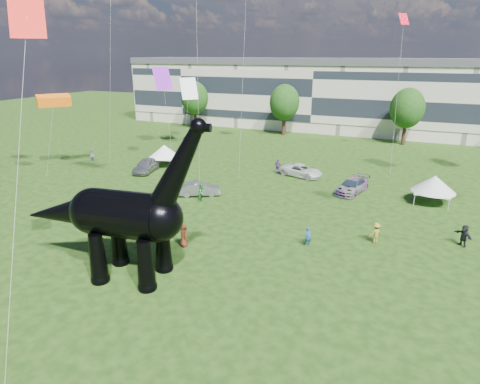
% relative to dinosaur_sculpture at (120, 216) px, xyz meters
% --- Properties ---
extents(ground, '(220.00, 220.00, 0.00)m').
position_rel_dinosaur_sculpture_xyz_m(ground, '(6.86, -2.93, -4.13)').
color(ground, '#16330C').
rests_on(ground, ground).
extents(terrace_row, '(78.00, 11.00, 12.00)m').
position_rel_dinosaur_sculpture_xyz_m(terrace_row, '(-1.14, 59.07, 1.87)').
color(terrace_row, beige).
rests_on(terrace_row, ground).
extents(tree_far_left, '(5.20, 5.20, 9.44)m').
position_rel_dinosaur_sculpture_xyz_m(tree_far_left, '(-23.14, 50.07, 2.16)').
color(tree_far_left, '#382314').
rests_on(tree_far_left, ground).
extents(tree_mid_left, '(5.20, 5.20, 9.44)m').
position_rel_dinosaur_sculpture_xyz_m(tree_mid_left, '(-5.14, 50.07, 2.16)').
color(tree_mid_left, '#382314').
rests_on(tree_mid_left, ground).
extents(tree_mid_right, '(5.20, 5.20, 9.44)m').
position_rel_dinosaur_sculpture_xyz_m(tree_mid_right, '(14.86, 50.07, 2.16)').
color(tree_mid_right, '#382314').
rests_on(tree_mid_right, ground).
extents(dinosaur_sculpture, '(13.45, 4.34, 10.95)m').
position_rel_dinosaur_sculpture_xyz_m(dinosaur_sculpture, '(0.00, 0.00, 0.00)').
color(dinosaur_sculpture, black).
rests_on(dinosaur_sculpture, ground).
extents(car_silver, '(2.95, 5.21, 1.67)m').
position_rel_dinosaur_sculpture_xyz_m(car_silver, '(-13.39, 20.71, -3.30)').
color(car_silver, '#ABABB0').
rests_on(car_silver, ground).
extents(car_grey, '(4.45, 3.34, 1.40)m').
position_rel_dinosaur_sculpture_xyz_m(car_grey, '(-3.12, 15.68, -3.43)').
color(car_grey, slate).
rests_on(car_grey, ground).
extents(car_white, '(5.58, 3.70, 1.42)m').
position_rel_dinosaur_sculpture_xyz_m(car_white, '(4.70, 26.45, -3.42)').
color(car_white, white).
rests_on(car_white, ground).
extents(car_dark, '(3.33, 5.46, 1.48)m').
position_rel_dinosaur_sculpture_xyz_m(car_dark, '(11.11, 22.85, -3.39)').
color(car_dark, '#595960').
rests_on(car_dark, ground).
extents(gazebo_near, '(4.27, 4.27, 2.82)m').
position_rel_dinosaur_sculpture_xyz_m(gazebo_near, '(18.74, 22.71, -2.15)').
color(gazebo_near, silver).
rests_on(gazebo_near, ground).
extents(gazebo_left, '(4.61, 4.61, 2.77)m').
position_rel_dinosaur_sculpture_xyz_m(gazebo_left, '(-12.84, 23.98, -2.19)').
color(gazebo_left, white).
rests_on(gazebo_left, ground).
extents(visitors, '(53.57, 40.71, 1.89)m').
position_rel_dinosaur_sculpture_xyz_m(visitors, '(5.64, 11.82, -3.25)').
color(visitors, black).
rests_on(visitors, ground).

